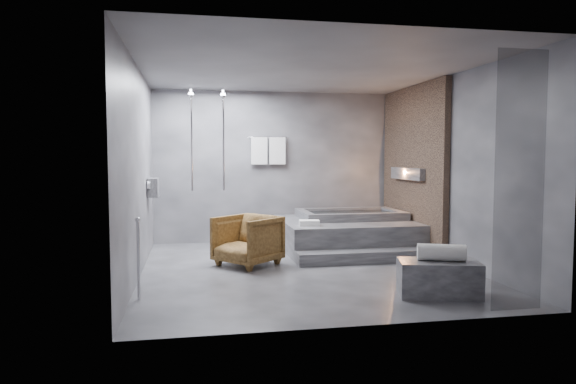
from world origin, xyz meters
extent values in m
plane|color=#323234|center=(0.00, 0.00, 0.00)|extent=(5.00, 5.00, 0.00)
cube|color=#535356|center=(0.00, 0.00, 2.80)|extent=(4.50, 5.00, 0.04)
cube|color=#3D3D42|center=(0.00, 2.50, 1.40)|extent=(4.50, 0.04, 2.80)
cube|color=#3D3D42|center=(0.00, -2.50, 1.40)|extent=(4.50, 0.04, 2.80)
cube|color=#3D3D42|center=(-2.25, 0.00, 1.40)|extent=(0.04, 5.00, 2.80)
cube|color=#3D3D42|center=(2.25, 0.00, 1.40)|extent=(0.04, 5.00, 2.80)
cube|color=#86664E|center=(2.19, 1.25, 1.40)|extent=(0.10, 2.40, 2.78)
cube|color=#FF9938|center=(2.11, 1.25, 1.30)|extent=(0.14, 1.20, 0.20)
cube|color=gray|center=(-2.16, 1.40, 1.10)|extent=(0.16, 0.42, 0.30)
imported|color=beige|center=(-2.15, 1.30, 1.05)|extent=(0.08, 0.08, 0.21)
imported|color=beige|center=(-2.15, 1.50, 1.03)|extent=(0.07, 0.07, 0.15)
cylinder|color=silver|center=(-1.00, 2.05, 1.90)|extent=(0.04, 0.04, 1.80)
cylinder|color=silver|center=(-1.55, 2.05, 1.90)|extent=(0.04, 0.04, 1.80)
cylinder|color=silver|center=(-0.15, 2.44, 1.95)|extent=(0.75, 0.02, 0.02)
cube|color=white|center=(-0.32, 2.42, 1.70)|extent=(0.30, 0.06, 0.50)
cube|color=white|center=(0.02, 2.42, 1.70)|extent=(0.30, 0.06, 0.50)
cylinder|color=silver|center=(-2.15, -1.20, 0.45)|extent=(0.04, 0.04, 0.90)
cube|color=black|center=(1.65, -2.45, 1.35)|extent=(0.55, 0.01, 2.60)
cube|color=#37373A|center=(1.05, 1.45, 0.25)|extent=(2.20, 2.00, 0.50)
cube|color=#37373A|center=(1.05, 0.27, 0.09)|extent=(2.20, 0.36, 0.18)
cube|color=#363639|center=(1.21, -1.66, 0.20)|extent=(1.00, 0.71, 0.40)
imported|color=#3F270F|center=(-0.76, 0.41, 0.37)|extent=(1.13, 1.13, 0.74)
cylinder|color=white|center=(1.24, -1.65, 0.50)|extent=(0.57, 0.38, 0.19)
cube|color=white|center=(0.27, 0.86, 0.54)|extent=(0.35, 0.28, 0.08)
camera|label=1|loc=(-1.56, -7.03, 1.60)|focal=32.00mm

